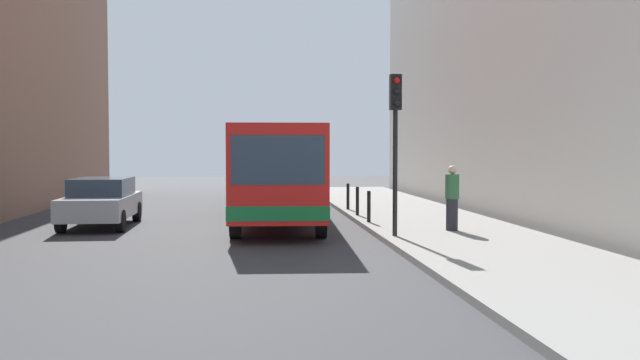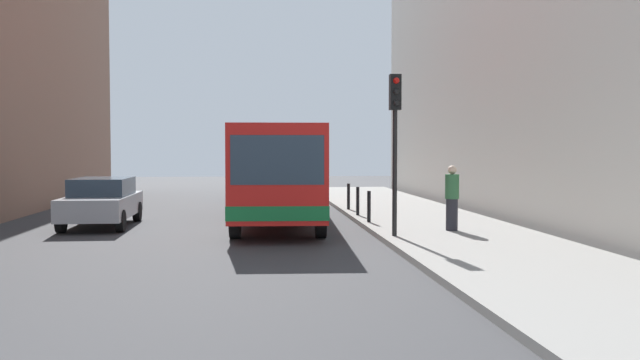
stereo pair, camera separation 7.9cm
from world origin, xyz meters
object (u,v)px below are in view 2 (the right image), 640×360
Objects in this scene: car_behind_bus at (259,183)px; traffic_light at (395,124)px; pedestrian_near_signal at (452,198)px; bus at (279,169)px; car_beside_bus at (102,201)px; bollard_near at (369,207)px; bollard_mid at (358,201)px; bollard_far at (349,196)px.

car_behind_bus is 15.10m from traffic_light.
traffic_light is 2.32× the size of pedestrian_near_signal.
car_behind_bus is 1.09× the size of traffic_light.
pedestrian_near_signal is at bearing 29.59° from traffic_light.
bus is 6.07m from pedestrian_near_signal.
bus is 5.53m from car_beside_bus.
bollard_near is at bearing 150.95° from bus.
bollard_mid is (2.66, 0.63, -1.10)m from bus.
car_behind_bus is 4.71× the size of bollard_near.
car_beside_bus reaches higher than bollard_far.
bus is at bearing -132.72° from bollard_far.
bus is 11.70× the size of bollard_mid.
bus is at bearing -119.79° from pedestrian_near_signal.
car_beside_bus is 8.12m from bollard_near.
bollard_mid is 1.00× the size of bollard_far.
traffic_light reaches higher than car_behind_bus.
bollard_near is 0.54× the size of pedestrian_near_signal.
car_beside_bus is 11.38m from car_behind_bus.
car_beside_bus is 4.65× the size of bollard_far.
pedestrian_near_signal reaches higher than car_beside_bus.
bollard_mid is at bearing -164.32° from bus.
pedestrian_near_signal is at bearing 113.18° from car_behind_bus.
bollard_near is 1.00× the size of bollard_far.
car_behind_bus is (-0.55, 9.59, -0.94)m from bus.
traffic_light is at bearing -89.27° from bollard_far.
car_beside_bus is 4.65× the size of bollard_near.
bollard_far is (8.07, 3.59, -0.16)m from car_beside_bus.
car_beside_bus reaches higher than bollard_mid.
bollard_near is 3.03m from pedestrian_near_signal.
bollard_far is at bearing -130.26° from bus.
traffic_light is at bearing -88.98° from bollard_mid.
bus is 2.48× the size of car_behind_bus.
bollard_near is (3.21, -11.22, -0.16)m from car_behind_bus.
bus is 2.71× the size of traffic_light.
pedestrian_near_signal is at bearing 161.50° from car_beside_bus.
pedestrian_near_signal reaches higher than bollard_near.
car_beside_bus is 10.48m from pedestrian_near_signal.
car_behind_bus is at bearing -84.27° from bus.
bus reaches higher than pedestrian_near_signal.
bollard_mid is 2.26m from bollard_far.
car_behind_bus is at bearing 102.81° from traffic_light.
car_beside_bus is (-5.41, -0.71, -0.94)m from bus.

